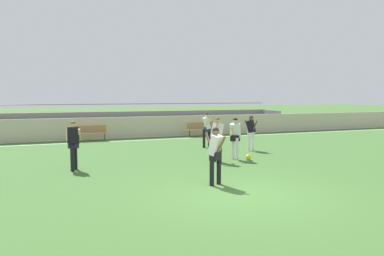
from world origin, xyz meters
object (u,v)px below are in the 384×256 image
bench_far_right (201,128)px  player_dark_pressing_high (251,130)px  bench_far_left (90,132)px  player_dark_wide_left (73,141)px  player_white_overlapping (217,135)px  player_white_challenging (207,127)px  soccer_ball (248,157)px  bleacher_stand (101,123)px  player_white_on_ball (235,135)px  player_white_trailing_run (215,151)px

bench_far_right → player_dark_pressing_high: bearing=-92.0°
bench_far_left → bench_far_right: size_ratio=1.00×
player_dark_wide_left → player_white_overlapping: bearing=-3.7°
player_white_challenging → soccer_ball: (0.07, -3.88, -0.92)m
player_white_overlapping → player_dark_pressing_high: size_ratio=1.06×
player_dark_pressing_high → player_dark_wide_left: player_dark_wide_left is taller
soccer_ball → bench_far_right: bearing=79.2°
bleacher_stand → player_dark_wide_left: bleacher_stand is taller
player_white_overlapping → player_dark_wide_left: player_white_overlapping is taller
bleacher_stand → bench_far_right: bearing=-28.0°
bench_far_right → player_dark_wide_left: (-8.25, -8.26, 0.46)m
bench_far_left → player_white_on_ball: 9.57m
player_dark_pressing_high → player_white_challenging: bearing=132.2°
bench_far_left → player_dark_wide_left: size_ratio=1.06×
bench_far_right → player_white_trailing_run: (-4.69, -11.99, 0.44)m
player_dark_wide_left → bleacher_stand: bearing=77.3°
bleacher_stand → player_dark_wide_left: bearing=-102.7°
bleacher_stand → player_white_challenging: (3.97, -7.82, 0.20)m
bench_far_right → player_dark_wide_left: player_dark_wide_left is taller
bleacher_stand → soccer_ball: 12.40m
bench_far_right → player_white_on_ball: bearing=-104.0°
player_white_overlapping → player_white_trailing_run: player_white_overlapping is taller
player_white_overlapping → player_white_trailing_run: bearing=-116.5°
player_white_overlapping → player_white_on_ball: 0.95m
bleacher_stand → player_dark_pressing_high: bleacher_stand is taller
bleacher_stand → player_white_trailing_run: bleacher_stand is taller
bench_far_right → player_white_on_ball: size_ratio=1.08×
player_white_overlapping → player_dark_pressing_high: player_white_overlapping is taller
bleacher_stand → player_white_on_ball: 11.94m
player_dark_pressing_high → soccer_ball: (-1.44, -2.22, -0.86)m
player_white_trailing_run → player_white_on_ball: bearing=54.4°
player_white_overlapping → player_white_challenging: 4.02m
bleacher_stand → player_white_trailing_run: (1.02, -15.02, 0.15)m
player_white_on_ball → player_white_challenging: (0.35, 3.56, 0.04)m
bench_far_left → player_dark_pressing_high: size_ratio=1.10×
player_white_challenging → player_white_trailing_run: size_ratio=1.04×
player_dark_wide_left → soccer_ball: (6.59, -0.41, -0.90)m
player_white_on_ball → player_white_trailing_run: size_ratio=1.01×
player_white_overlapping → player_white_trailing_run: 3.79m
player_dark_wide_left → player_white_challenging: size_ratio=0.99×
player_dark_wide_left → soccer_ball: size_ratio=7.69×
bench_far_right → player_dark_pressing_high: size_ratio=1.10×
player_white_overlapping → soccer_ball: bearing=-3.1°
soccer_ball → player_white_challenging: bearing=91.1°
bench_far_left → player_white_overlapping: size_ratio=1.05×
bleacher_stand → player_white_challenging: size_ratio=15.09×
player_white_trailing_run → soccer_ball: player_white_trailing_run is taller
bench_far_right → player_white_challenging: player_white_challenging is taller
bench_far_right → player_dark_pressing_high: player_dark_pressing_high is taller
bleacher_stand → bench_far_left: bearing=-108.8°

